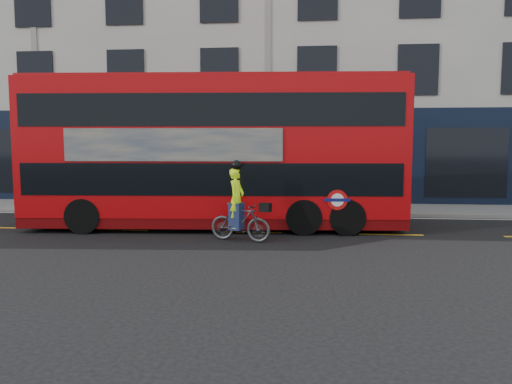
# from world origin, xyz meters

# --- Properties ---
(ground) EXTENTS (120.00, 120.00, 0.00)m
(ground) POSITION_xyz_m (0.00, 0.00, 0.00)
(ground) COLOR black
(ground) RESTS_ON ground
(pavement) EXTENTS (60.00, 3.00, 0.12)m
(pavement) POSITION_xyz_m (0.00, 6.50, 0.06)
(pavement) COLOR gray
(pavement) RESTS_ON ground
(kerb) EXTENTS (60.00, 0.12, 0.13)m
(kerb) POSITION_xyz_m (0.00, 5.00, 0.07)
(kerb) COLOR gray
(kerb) RESTS_ON ground
(building_terrace) EXTENTS (50.00, 10.07, 15.00)m
(building_terrace) POSITION_xyz_m (0.00, 12.94, 7.49)
(building_terrace) COLOR beige
(building_terrace) RESTS_ON ground
(road_edge_line) EXTENTS (58.00, 0.10, 0.01)m
(road_edge_line) POSITION_xyz_m (0.00, 4.70, 0.00)
(road_edge_line) COLOR silver
(road_edge_line) RESTS_ON ground
(lane_dashes) EXTENTS (58.00, 0.12, 0.01)m
(lane_dashes) POSITION_xyz_m (0.00, 1.50, 0.00)
(lane_dashes) COLOR gold
(lane_dashes) RESTS_ON ground
(bus) EXTENTS (11.40, 3.27, 4.54)m
(bus) POSITION_xyz_m (-1.14, 2.20, 2.33)
(bus) COLOR #AF070A
(bus) RESTS_ON ground
(cyclist) EXTENTS (1.76, 0.93, 2.15)m
(cyclist) POSITION_xyz_m (-0.17, 0.17, 0.71)
(cyclist) COLOR #404245
(cyclist) RESTS_ON ground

